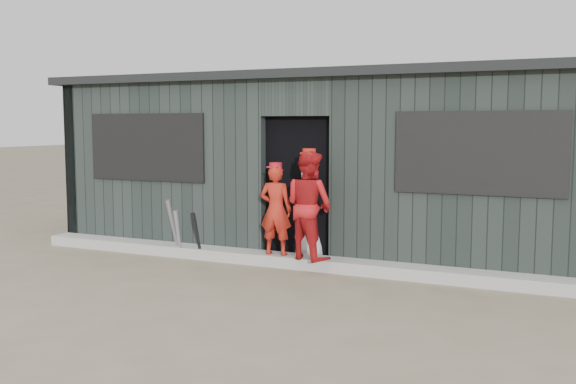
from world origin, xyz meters
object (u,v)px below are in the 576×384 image
at_px(bat_mid, 174,228).
at_px(player_red_right, 309,205).
at_px(player_grey_back, 311,212).
at_px(bat_left, 178,234).
at_px(bat_right, 197,236).
at_px(player_red_left, 276,210).
at_px(dugout, 333,163).

bearing_deg(bat_mid, player_red_right, 0.39).
bearing_deg(player_red_right, player_grey_back, -47.22).
distance_m(bat_left, player_grey_back, 1.90).
xyz_separation_m(bat_right, player_red_left, (1.15, 0.13, 0.42)).
bearing_deg(player_red_left, dugout, -100.48).
xyz_separation_m(bat_mid, player_red_left, (1.57, 0.10, 0.34)).
bearing_deg(bat_left, player_grey_back, 20.00).
distance_m(bat_mid, player_red_left, 1.60).
relative_size(bat_left, player_red_left, 0.57).
bearing_deg(bat_left, player_red_right, 2.01).
bearing_deg(player_grey_back, bat_right, 39.70).
bearing_deg(bat_right, bat_mid, 175.73).
relative_size(bat_mid, player_grey_back, 0.62).
bearing_deg(player_grey_back, bat_left, 36.82).
xyz_separation_m(bat_right, player_grey_back, (1.46, 0.62, 0.34)).
bearing_deg(player_grey_back, player_red_left, 74.65).
xyz_separation_m(player_red_right, player_grey_back, (-0.20, 0.57, -0.17)).
bearing_deg(player_red_right, bat_mid, 23.62).
height_order(bat_left, bat_right, bat_left).
bearing_deg(dugout, player_red_left, -95.58).
bearing_deg(bat_right, player_grey_back, 22.88).
relative_size(player_red_right, player_grey_back, 1.03).
xyz_separation_m(bat_left, bat_right, (0.30, 0.02, -0.01)).
bearing_deg(dugout, player_red_right, -79.27).
xyz_separation_m(player_red_left, player_red_right, (0.51, -0.08, 0.10)).
bearing_deg(bat_right, player_red_left, 6.27).
distance_m(bat_right, player_red_left, 1.23).
xyz_separation_m(bat_left, dugout, (1.62, 1.88, 0.94)).
height_order(bat_left, dugout, dugout).
distance_m(player_red_right, dugout, 1.89).
bearing_deg(bat_left, bat_right, 4.59).
distance_m(bat_right, player_grey_back, 1.62).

